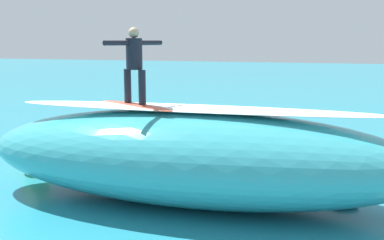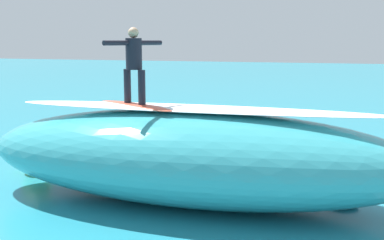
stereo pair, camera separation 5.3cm
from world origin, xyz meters
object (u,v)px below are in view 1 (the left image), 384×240
at_px(buoy_marker, 35,157).
at_px(surfer_paddling, 238,155).
at_px(surfer_riding, 134,60).
at_px(surfboard_paddling, 234,160).
at_px(surfboard_riding, 135,106).

bearing_deg(buoy_marker, surfer_paddling, -151.06).
xyz_separation_m(surfer_riding, surfboard_paddling, (-1.31, -3.57, -2.85)).
height_order(surfboard_riding, buoy_marker, surfboard_riding).
xyz_separation_m(surfer_riding, buoy_marker, (3.20, -0.94, -2.51)).
xyz_separation_m(surfboard_paddling, buoy_marker, (4.51, 2.63, 0.35)).
distance_m(surfboard_riding, surfer_paddling, 4.16).
height_order(surfboard_paddling, surfer_paddling, surfer_paddling).
bearing_deg(surfer_riding, surfboard_paddling, -83.84).
relative_size(surfboard_riding, surfer_paddling, 1.36).
bearing_deg(surfer_riding, surfboard_riding, 71.22).
relative_size(surfboard_riding, buoy_marker, 1.75).
relative_size(surfboard_paddling, buoy_marker, 1.81).
xyz_separation_m(surfboard_riding, buoy_marker, (3.20, -0.94, -1.56)).
distance_m(surfer_riding, buoy_marker, 4.17).
relative_size(surfboard_riding, surfboard_paddling, 0.97).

